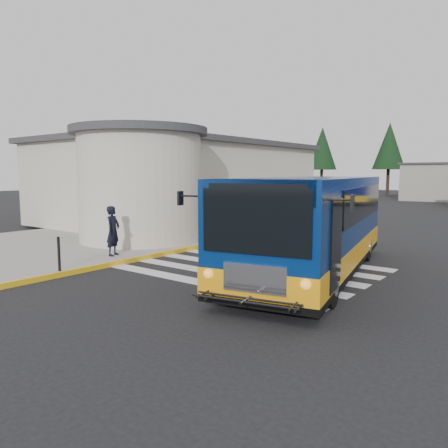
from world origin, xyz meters
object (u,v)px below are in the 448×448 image
Objects in this scene: pedestrian_a at (113,231)px; bollard at (59,254)px; transit_bus at (313,228)px; pedestrian_b at (143,223)px.

bollard is at bearing 174.56° from pedestrian_a.
transit_bus is at bearing 39.94° from bollard.
pedestrian_a is at bearing -173.04° from transit_bus.
transit_bus reaches higher than pedestrian_b.
pedestrian_a reaches higher than pedestrian_b.
transit_bus is 7.59m from bollard.
pedestrian_b is (-0.98, 2.24, -0.01)m from pedestrian_a.
pedestrian_b reaches higher than bollard.
transit_bus reaches higher than pedestrian_a.
pedestrian_b is (-7.52, -0.05, -0.37)m from transit_bus.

